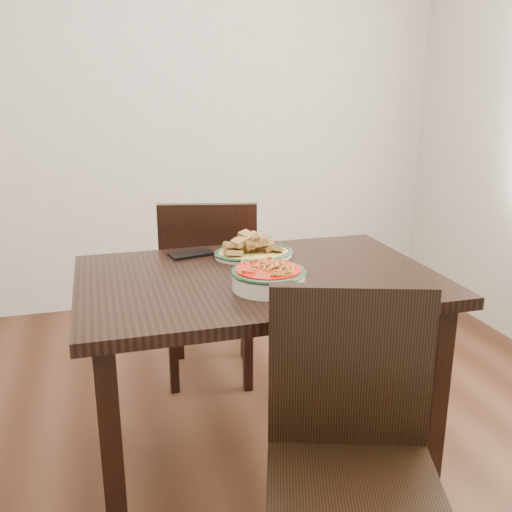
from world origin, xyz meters
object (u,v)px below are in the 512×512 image
object	(u,v)px
chair_near	(352,448)
smartphone	(191,254)
dining_table	(258,302)
chair_far	(210,283)
noodle_bowl	(268,275)
fish_plate	(254,245)

from	to	relation	value
chair_near	smartphone	distance (m)	1.01
dining_table	chair_far	size ratio (longest dim) A/B	1.35
noodle_bowl	smartphone	world-z (taller)	noodle_bowl
dining_table	fish_plate	bearing A→B (deg)	77.87
noodle_bowl	smartphone	xyz separation A→B (m)	(-0.17, 0.43, -0.04)
dining_table	noodle_bowl	size ratio (longest dim) A/B	5.01
chair_near	noodle_bowl	size ratio (longest dim) A/B	3.72
dining_table	noodle_bowl	world-z (taller)	noodle_bowl
chair_far	noodle_bowl	xyz separation A→B (m)	(0.03, -0.81, 0.29)
dining_table	chair_near	distance (m)	0.67
chair_near	noodle_bowl	distance (m)	0.59
noodle_bowl	dining_table	bearing A→B (deg)	87.60
chair_far	smartphone	size ratio (longest dim) A/B	5.50
chair_far	fish_plate	size ratio (longest dim) A/B	3.03
dining_table	fish_plate	size ratio (longest dim) A/B	4.09
chair_near	fish_plate	size ratio (longest dim) A/B	3.03
smartphone	chair_near	bearing A→B (deg)	-88.86
dining_table	noodle_bowl	bearing A→B (deg)	-92.40
fish_plate	noodle_bowl	xyz separation A→B (m)	(-0.05, -0.35, -0.00)
chair_near	noodle_bowl	bearing A→B (deg)	115.14
dining_table	chair_far	bearing A→B (deg)	93.34
chair_near	smartphone	world-z (taller)	chair_near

